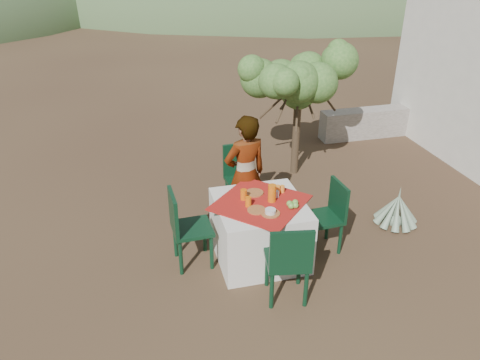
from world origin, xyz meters
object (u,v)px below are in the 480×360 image
(chair_near, at_px, (289,260))
(juice_pitcher, at_px, (272,193))
(table, at_px, (260,230))
(person, at_px, (245,175))
(shrub_tree, at_px, (301,85))
(chair_left, at_px, (185,225))
(agave, at_px, (397,210))
(chair_right, at_px, (329,213))
(chair_far, at_px, (241,175))

(chair_near, distance_m, juice_pitcher, 0.89)
(table, relative_size, person, 0.82)
(person, xyz_separation_m, juice_pitcher, (0.14, -0.66, 0.07))
(shrub_tree, bearing_deg, juice_pitcher, -118.02)
(chair_left, bearing_deg, chair_near, -136.37)
(chair_left, relative_size, agave, 1.54)
(table, distance_m, chair_right, 0.88)
(shrub_tree, bearing_deg, table, -120.88)
(juice_pitcher, bearing_deg, chair_left, 175.26)
(juice_pitcher, bearing_deg, chair_far, 93.53)
(table, distance_m, chair_near, 0.84)
(person, bearing_deg, chair_right, 128.78)
(chair_far, relative_size, chair_left, 1.00)
(chair_left, relative_size, chair_right, 1.08)
(chair_right, bearing_deg, agave, 99.96)
(person, distance_m, juice_pitcher, 0.68)
(shrub_tree, relative_size, agave, 2.94)
(chair_far, xyz_separation_m, agave, (1.93, -0.90, -0.32))
(chair_far, bearing_deg, shrub_tree, 36.02)
(chair_far, distance_m, chair_right, 1.42)
(table, xyz_separation_m, agave, (2.00, 0.24, -0.17))
(chair_near, xyz_separation_m, shrub_tree, (1.20, 2.94, 0.93))
(chair_right, bearing_deg, table, -95.40)
(chair_right, relative_size, agave, 1.43)
(chair_far, distance_m, shrub_tree, 1.79)
(chair_right, height_order, shrub_tree, shrub_tree)
(chair_right, bearing_deg, chair_far, -149.09)
(person, distance_m, shrub_tree, 2.05)
(person, height_order, shrub_tree, shrub_tree)
(person, relative_size, shrub_tree, 0.86)
(chair_far, relative_size, chair_right, 1.08)
(chair_right, bearing_deg, shrub_tree, 166.09)
(agave, xyz_separation_m, juice_pitcher, (-1.86, -0.25, 0.65))
(agave, bearing_deg, person, 168.47)
(chair_left, bearing_deg, chair_right, -95.94)
(chair_far, bearing_deg, chair_left, -134.25)
(chair_near, bearing_deg, chair_right, -125.73)
(chair_far, xyz_separation_m, chair_near, (-0.00, -1.97, -0.00))
(chair_near, height_order, juice_pitcher, juice_pitcher)
(chair_far, height_order, chair_left, chair_left)
(table, height_order, agave, table)
(chair_near, height_order, shrub_tree, shrub_tree)
(chair_far, distance_m, person, 0.56)
(chair_far, distance_m, juice_pitcher, 1.20)
(table, distance_m, chair_left, 0.90)
(chair_left, relative_size, person, 0.61)
(chair_right, relative_size, juice_pitcher, 4.31)
(chair_far, relative_size, chair_near, 1.00)
(table, height_order, chair_right, chair_right)
(shrub_tree, bearing_deg, agave, -68.49)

